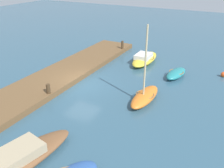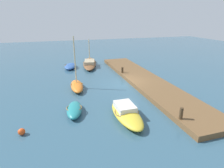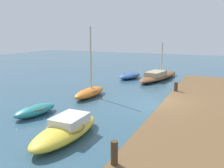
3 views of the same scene
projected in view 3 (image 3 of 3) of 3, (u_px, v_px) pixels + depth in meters
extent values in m
plane|color=#33566B|center=(158.00, 106.00, 16.63)|extent=(84.00, 84.00, 0.00)
cube|color=brown|center=(193.00, 107.00, 15.64)|extent=(21.88, 3.81, 0.43)
ellipsoid|color=teal|center=(35.00, 110.00, 14.61)|extent=(3.05, 1.59, 0.61)
torus|color=olive|center=(35.00, 108.00, 14.58)|extent=(1.39, 1.39, 0.07)
ellipsoid|color=brown|center=(159.00, 76.00, 26.05)|extent=(8.18, 3.42, 0.60)
torus|color=olive|center=(159.00, 75.00, 26.02)|extent=(2.30, 2.30, 0.07)
cube|color=tan|center=(156.00, 74.00, 25.29)|extent=(2.81, 1.91, 0.47)
cylinder|color=#C6B284|center=(162.00, 59.00, 26.08)|extent=(0.12, 0.12, 3.40)
ellipsoid|color=gold|center=(66.00, 131.00, 11.38)|extent=(4.63, 1.73, 0.73)
torus|color=olive|center=(66.00, 127.00, 11.34)|extent=(1.79, 1.79, 0.07)
cube|color=silver|center=(70.00, 120.00, 11.64)|extent=(1.79, 1.31, 0.42)
ellipsoid|color=#2D569E|center=(130.00, 76.00, 26.47)|extent=(3.59, 2.30, 0.60)
torus|color=olive|center=(130.00, 74.00, 26.43)|extent=(1.99, 1.99, 0.07)
ellipsoid|color=orange|center=(90.00, 93.00, 18.84)|extent=(3.74, 1.37, 0.67)
torus|color=olive|center=(89.00, 90.00, 18.80)|extent=(1.34, 1.34, 0.07)
cylinder|color=#C6B284|center=(91.00, 59.00, 18.55)|extent=(0.12, 0.12, 4.82)
cylinder|color=#47331E|center=(114.00, 153.00, 8.30)|extent=(0.25, 0.25, 0.86)
cylinder|color=#47331E|center=(176.00, 87.00, 18.85)|extent=(0.28, 0.28, 0.70)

